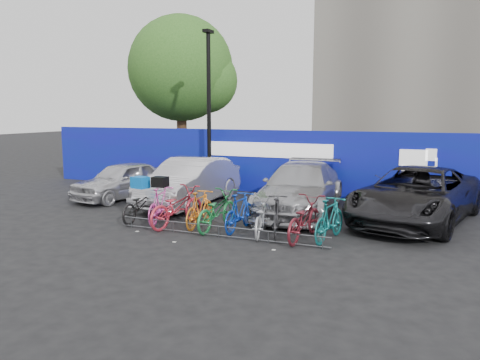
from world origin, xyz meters
The scene contains 21 objects.
ground centered at (0.00, 0.00, 0.00)m, with size 100.00×100.00×0.00m, color black.
hoarding centered at (0.01, 6.00, 1.20)m, with size 22.00×0.18×2.40m.
tree centered at (-6.77, 10.06, 5.07)m, with size 5.40×5.20×7.80m.
lamppost centered at (-3.20, 5.40, 3.27)m, with size 0.25×0.50×6.11m.
bike_rack centered at (0.00, -0.60, 0.16)m, with size 5.60×0.03×0.30m.
car_0 centered at (-5.41, 2.85, 0.66)m, with size 1.56×3.88×1.32m, color silver.
car_1 centered at (-2.62, 2.75, 0.78)m, with size 1.65×4.74×1.56m, color silver.
car_2 centered at (1.10, 2.99, 0.76)m, with size 2.12×5.20×1.51m, color #ABACB0.
car_3 centered at (4.44, 2.96, 0.78)m, with size 2.58×5.59×1.55m, color black.
bike_0 centered at (-2.80, 0.16, 0.47)m, with size 0.63×1.80×0.95m, color black.
bike_1 centered at (-2.15, 0.18, 0.51)m, with size 0.48×1.70×1.02m, color #F24EB9.
bike_2 centered at (-1.53, 0.01, 0.54)m, with size 0.71×2.05×1.08m, color #C82B3F.
bike_3 centered at (-0.91, 0.16, 0.50)m, with size 0.47×1.66×1.00m, color orange.
bike_4 centered at (-0.39, 0.11, 0.51)m, with size 0.68×1.95×1.03m, color #1D7F3C.
bike_5 centered at (0.23, 0.19, 0.51)m, with size 0.48×1.69×1.01m, color #0D33AF.
bike_6 centered at (0.88, 0.02, 0.46)m, with size 0.61×1.75×0.92m, color #A3A6AB.
bike_7 centered at (1.27, 0.11, 0.51)m, with size 0.48×1.69×1.02m, color #252528.
bike_8 centered at (1.99, 0.01, 0.52)m, with size 0.69×1.98×1.04m, color maroon.
bike_9 centered at (2.59, 0.16, 0.53)m, with size 0.49×1.75×1.05m, color #137171.
cargo_crate centered at (-2.80, 0.16, 1.11)m, with size 0.45×0.35×0.32m, color blue.
cargo_topcase centered at (-2.15, 0.18, 1.16)m, with size 0.39×0.35×0.28m, color black.
Camera 1 is at (4.80, -10.81, 3.10)m, focal length 35.00 mm.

